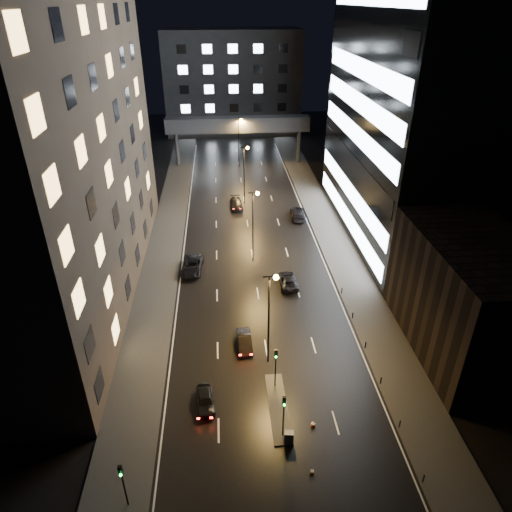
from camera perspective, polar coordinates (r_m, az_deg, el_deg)
The scene contains 26 objects.
ground at distance 73.48m, azimuth -1.08°, elevation 4.13°, with size 160.00×160.00×0.00m, color black.
sidewalk_left at distance 69.40m, azimuth -11.17°, elevation 1.97°, with size 5.00×110.00×0.15m, color #383533.
sidewalk_right at distance 70.80m, azimuth 9.34°, elevation 2.74°, with size 5.00×110.00×0.15m, color #383533.
building_left at distance 54.75m, azimuth -25.16°, elevation 14.66°, with size 15.00×48.00×40.00m, color #2D2319.
building_right_low at distance 49.72m, azimuth 25.13°, elevation -4.64°, with size 10.00×18.00×12.00m, color black.
building_right_glass at distance 69.19m, azimuth 21.56°, elevation 20.16°, with size 20.00×36.00×45.00m, color black.
building_far at distance 125.70m, azimuth -2.95°, elevation 20.88°, with size 34.00×14.00×25.00m, color #333335.
skybridge at distance 99.04m, azimuth -2.28°, elevation 16.04°, with size 30.00×3.00×10.00m.
median_island at distance 42.58m, azimuth 2.80°, elevation -18.36°, with size 1.60×8.00×0.15m, color #383533.
traffic_signal_near at distance 42.17m, azimuth 2.47°, elevation -13.11°, with size 0.28×0.34×4.40m.
traffic_signal_far at distance 38.35m, azimuth 3.49°, elevation -18.67°, with size 0.28×0.34×4.40m.
traffic_signal_corner at distance 35.95m, azimuth -16.34°, elevation -25.28°, with size 0.28×0.34×4.40m.
bollard_row at distance 47.39m, azimuth 14.38°, elevation -12.76°, with size 0.12×25.12×0.90m.
streetlight_near at distance 42.67m, azimuth 1.83°, elevation -6.56°, with size 1.45×0.50×10.15m.
streetlight_mid_a at distance 59.89m, azimuth -0.25°, elevation 4.80°, with size 1.45×0.50×10.15m.
streetlight_mid_b at distance 78.44m, azimuth -1.39°, elevation 10.95°, with size 1.45×0.50×10.15m.
streetlight_far at distance 97.57m, azimuth -2.11°, elevation 14.71°, with size 1.45×0.50×10.15m.
car_away_a at distance 42.59m, azimuth -6.35°, elevation -17.44°, with size 1.50×3.73×1.27m, color black.
car_away_b at distance 48.01m, azimuth -1.44°, elevation -10.62°, with size 1.40×4.03×1.33m, color black.
car_away_c at distance 60.72m, azimuth -8.00°, elevation -1.24°, with size 2.61×5.66×1.57m, color black.
car_away_d at distance 78.79m, azimuth -2.47°, elevation 6.52°, with size 2.04×5.01×1.45m, color black.
car_toward_a at distance 57.50m, azimuth 4.00°, elevation -3.08°, with size 2.18×4.73×1.31m, color black.
car_toward_b at distance 75.32m, azimuth 5.26°, elevation 5.34°, with size 2.25×5.53×1.61m, color black.
utility_cabinet at distance 39.78m, azimuth 4.14°, elevation -21.64°, with size 0.73×0.54×1.13m, color #545457.
cone_a at distance 38.62m, azimuth 7.00°, elevation -25.18°, with size 0.34×0.34×0.54m, color orange.
cone_b at distance 41.36m, azimuth 7.16°, elevation -20.12°, with size 0.41×0.41×0.56m, color #FB4F0D.
Camera 1 is at (-3.95, -26.16, 31.74)m, focal length 32.00 mm.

